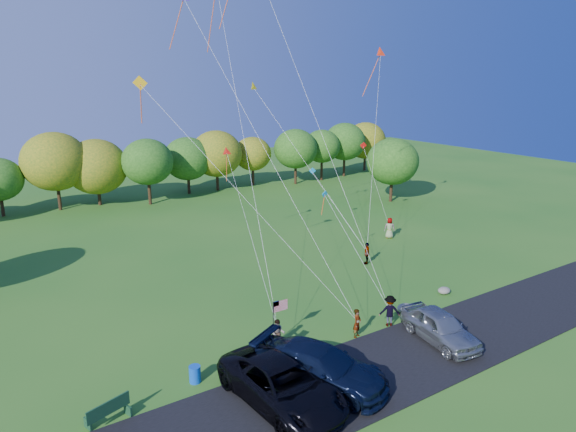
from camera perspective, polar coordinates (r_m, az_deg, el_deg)
name	(u,v)px	position (r m, az deg, el deg)	size (l,w,h in m)	color
ground	(355,328)	(31.14, 7.50, -12.28)	(140.00, 140.00, 0.00)	#245E1A
asphalt_lane	(405,358)	(28.62, 12.87, -15.16)	(44.00, 6.00, 0.06)	black
treeline	(150,163)	(60.41, -15.07, 5.70)	(76.75, 26.89, 8.35)	#392514
minivan_dark	(282,384)	(24.19, -0.70, -18.19)	(3.16, 6.85, 1.90)	black
minivan_navy	(320,367)	(25.40, 3.61, -16.37)	(2.72, 6.69, 1.94)	black
minivan_silver	(440,327)	(30.25, 16.52, -11.70)	(2.07, 5.15, 1.75)	gray
flyer_a	(357,323)	(29.87, 7.69, -11.71)	(0.62, 0.41, 1.70)	#4C4C59
flyer_b	(278,333)	(28.69, -1.12, -12.90)	(0.77, 0.60, 1.59)	#4C4C59
flyer_c	(390,311)	(31.37, 11.23, -10.29)	(1.23, 0.71, 1.91)	#4C4C59
flyer_d	(367,253)	(40.87, 8.75, -4.11)	(1.03, 0.43, 1.76)	#4C4C59
flyer_e	(390,228)	(47.62, 11.22, -1.31)	(0.93, 0.60, 1.90)	#4C4C59
park_bench	(108,411)	(24.54, -19.35, -19.78)	(1.97, 0.92, 1.12)	#153C22
trash_barrel	(195,374)	(26.34, -10.30, -16.90)	(0.56, 0.56, 0.85)	#0C45C0
flag_assembly	(278,311)	(28.48, -1.15, -10.54)	(0.95, 0.62, 2.58)	black
boulder_near	(405,308)	(33.49, 12.85, -9.95)	(1.10, 0.86, 0.55)	gray
boulder_far	(444,291)	(36.83, 16.95, -7.93)	(0.90, 0.75, 0.47)	gray
kites_aloft	(261,33)	(39.66, -3.01, 19.68)	(23.18, 9.87, 17.79)	#C35015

